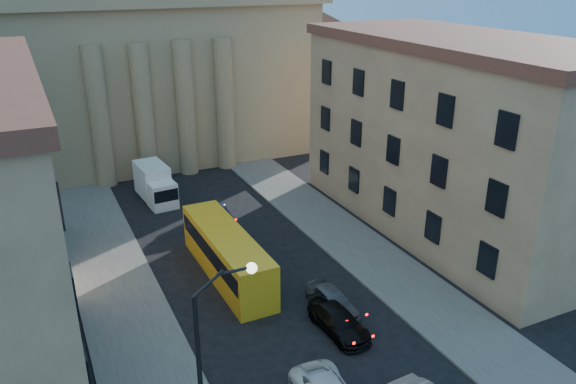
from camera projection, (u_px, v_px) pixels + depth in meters
name	position (u px, v px, depth m)	size (l,w,h in m)	color
sidewalk_left	(134.00, 333.00, 31.54)	(5.00, 60.00, 0.15)	#514F4A
sidewalk_right	(385.00, 268.00, 38.35)	(5.00, 60.00, 0.15)	#514F4A
church	(132.00, 38.00, 61.89)	(68.02, 28.76, 36.60)	#937C5B
building_right	(454.00, 135.00, 42.36)	(11.60, 26.60, 14.70)	tan
street_lamp	(212.00, 352.00, 21.84)	(2.62, 0.44, 8.83)	black
car_right_mid	(338.00, 321.00, 31.62)	(1.90, 4.67, 1.35)	black
car_right_far	(332.00, 300.00, 33.50)	(1.72, 4.28, 1.46)	#525257
car_right_distant	(219.00, 214.00, 45.41)	(1.32, 3.78, 1.25)	black
city_bus	(227.00, 253.00, 37.04)	(2.72, 11.17, 3.14)	gold
box_truck	(155.00, 185.00, 49.20)	(2.70, 5.85, 3.12)	white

